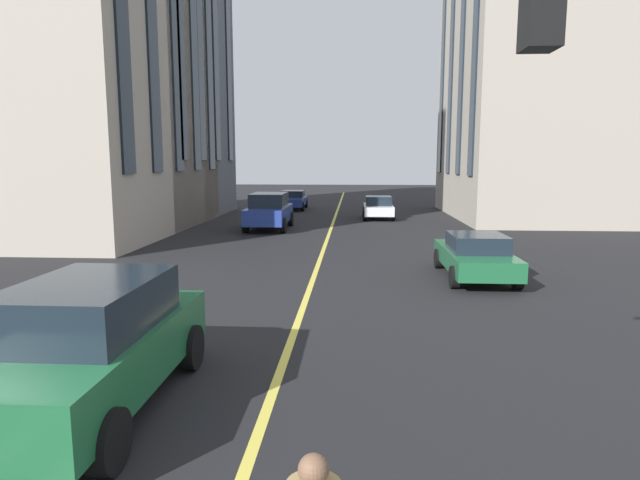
# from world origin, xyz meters

# --- Properties ---
(lane_centre_line) EXTENTS (80.00, 0.16, 0.01)m
(lane_centre_line) POSITION_xyz_m (20.00, 0.00, 0.00)
(lane_centre_line) COLOR #D8C64C
(lane_centre_line) RESTS_ON ground_plane
(car_green_far) EXTENTS (4.70, 2.14, 1.88)m
(car_green_far) POSITION_xyz_m (6.01, 2.48, 0.97)
(car_green_far) COLOR #1E6038
(car_green_far) RESTS_ON ground_plane
(car_green_near) EXTENTS (4.40, 1.95, 1.37)m
(car_green_near) POSITION_xyz_m (15.20, -4.90, 0.70)
(car_green_near) COLOR #1E6038
(car_green_near) RESTS_ON ground_plane
(car_white_oncoming) EXTENTS (3.90, 1.89, 1.40)m
(car_white_oncoming) POSITION_xyz_m (32.08, -2.69, 0.70)
(car_white_oncoming) COLOR silver
(car_white_oncoming) RESTS_ON ground_plane
(car_blue_parked_b) EXTENTS (4.40, 1.95, 1.37)m
(car_blue_parked_b) POSITION_xyz_m (38.27, 3.32, 0.70)
(car_blue_parked_b) COLOR navy
(car_blue_parked_b) RESTS_ON ground_plane
(car_blue_parked_a) EXTENTS (4.70, 2.14, 1.88)m
(car_blue_parked_a) POSITION_xyz_m (26.58, 3.21, 0.97)
(car_blue_parked_a) COLOR navy
(car_blue_parked_a) RESTS_ON ground_plane
(building_left_near) EXTENTS (13.79, 9.07, 25.57)m
(building_left_near) POSITION_xyz_m (31.25, 11.97, 12.78)
(building_left_near) COLOR #565B66
(building_left_near) RESTS_ON ground_plane
(building_right_near) EXTENTS (14.22, 9.86, 19.55)m
(building_right_near) POSITION_xyz_m (33.95, -12.37, 9.78)
(building_right_near) COLOR #A89E8E
(building_right_near) RESTS_ON ground_plane
(building_left_far) EXTENTS (15.19, 10.68, 21.71)m
(building_left_far) POSITION_xyz_m (25.33, 12.78, 10.86)
(building_left_far) COLOR #A89E8E
(building_left_far) RESTS_ON ground_plane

